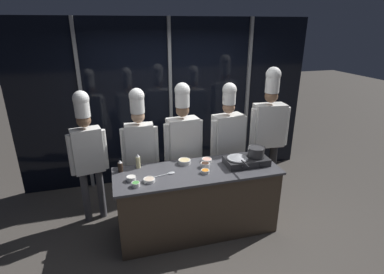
{
  "coord_description": "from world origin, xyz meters",
  "views": [
    {
      "loc": [
        -0.95,
        -3.2,
        2.59
      ],
      "look_at": [
        0.0,
        0.25,
        1.23
      ],
      "focal_mm": 28.0,
      "sensor_mm": 36.0,
      "label": 1
    }
  ],
  "objects_px": {
    "frying_pan": "(238,157)",
    "prep_bowl_scallions": "(136,184)",
    "stock_pot": "(256,151)",
    "squeeze_bottle_oil": "(138,161)",
    "prep_bowl_carrots": "(205,171)",
    "chef_line": "(183,139)",
    "chef_apprentice": "(269,125)",
    "portable_stove": "(246,161)",
    "prep_bowl_shrimp": "(207,160)",
    "prep_bowl_chicken": "(149,180)",
    "prep_bowl_soy_glaze": "(205,165)",
    "serving_spoon_slotted": "(169,174)",
    "chef_head": "(87,148)",
    "squeeze_bottle_soy": "(120,166)",
    "prep_bowl_ginger": "(184,161)",
    "chef_sous": "(140,144)",
    "prep_bowl_rice": "(131,178)",
    "chef_pastry": "(228,135)"
  },
  "relations": [
    {
      "from": "portable_stove",
      "to": "chef_line",
      "type": "distance_m",
      "value": 0.93
    },
    {
      "from": "prep_bowl_scallions",
      "to": "chef_apprentice",
      "type": "distance_m",
      "value": 2.28
    },
    {
      "from": "serving_spoon_slotted",
      "to": "chef_sous",
      "type": "relative_size",
      "value": 0.15
    },
    {
      "from": "prep_bowl_chicken",
      "to": "chef_line",
      "type": "bearing_deg",
      "value": 51.4
    },
    {
      "from": "squeeze_bottle_soy",
      "to": "prep_bowl_rice",
      "type": "bearing_deg",
      "value": -68.34
    },
    {
      "from": "squeeze_bottle_oil",
      "to": "chef_apprentice",
      "type": "bearing_deg",
      "value": 11.0
    },
    {
      "from": "chef_line",
      "to": "chef_apprentice",
      "type": "relative_size",
      "value": 0.93
    },
    {
      "from": "frying_pan",
      "to": "squeeze_bottle_oil",
      "type": "bearing_deg",
      "value": 167.22
    },
    {
      "from": "prep_bowl_carrots",
      "to": "serving_spoon_slotted",
      "type": "bearing_deg",
      "value": 167.96
    },
    {
      "from": "prep_bowl_soy_glaze",
      "to": "prep_bowl_shrimp",
      "type": "bearing_deg",
      "value": 64.28
    },
    {
      "from": "prep_bowl_soy_glaze",
      "to": "chef_pastry",
      "type": "distance_m",
      "value": 0.82
    },
    {
      "from": "prep_bowl_chicken",
      "to": "prep_bowl_scallions",
      "type": "distance_m",
      "value": 0.17
    },
    {
      "from": "prep_bowl_chicken",
      "to": "chef_line",
      "type": "relative_size",
      "value": 0.07
    },
    {
      "from": "prep_bowl_carrots",
      "to": "squeeze_bottle_soy",
      "type": "bearing_deg",
      "value": 162.07
    },
    {
      "from": "squeeze_bottle_oil",
      "to": "prep_bowl_soy_glaze",
      "type": "bearing_deg",
      "value": -14.44
    },
    {
      "from": "frying_pan",
      "to": "chef_apprentice",
      "type": "bearing_deg",
      "value": 40.18
    },
    {
      "from": "prep_bowl_rice",
      "to": "prep_bowl_chicken",
      "type": "distance_m",
      "value": 0.21
    },
    {
      "from": "chef_line",
      "to": "prep_bowl_ginger",
      "type": "bearing_deg",
      "value": 72.95
    },
    {
      "from": "prep_bowl_soy_glaze",
      "to": "frying_pan",
      "type": "bearing_deg",
      "value": -9.4
    },
    {
      "from": "prep_bowl_soy_glaze",
      "to": "prep_bowl_scallions",
      "type": "relative_size",
      "value": 1.24
    },
    {
      "from": "prep_bowl_carrots",
      "to": "chef_line",
      "type": "bearing_deg",
      "value": 98.6
    },
    {
      "from": "squeeze_bottle_oil",
      "to": "chef_pastry",
      "type": "xyz_separation_m",
      "value": [
        1.36,
        0.39,
        0.07
      ]
    },
    {
      "from": "squeeze_bottle_soy",
      "to": "prep_bowl_ginger",
      "type": "height_order",
      "value": "squeeze_bottle_soy"
    },
    {
      "from": "prep_bowl_shrimp",
      "to": "prep_bowl_ginger",
      "type": "bearing_deg",
      "value": 175.97
    },
    {
      "from": "prep_bowl_chicken",
      "to": "serving_spoon_slotted",
      "type": "relative_size",
      "value": 0.49
    },
    {
      "from": "frying_pan",
      "to": "prep_bowl_carrots",
      "type": "bearing_deg",
      "value": -169.06
    },
    {
      "from": "portable_stove",
      "to": "squeeze_bottle_oil",
      "type": "bearing_deg",
      "value": 168.6
    },
    {
      "from": "prep_bowl_scallions",
      "to": "serving_spoon_slotted",
      "type": "distance_m",
      "value": 0.45
    },
    {
      "from": "prep_bowl_soy_glaze",
      "to": "squeeze_bottle_oil",
      "type": "bearing_deg",
      "value": 165.56
    },
    {
      "from": "stock_pot",
      "to": "chef_apprentice",
      "type": "relative_size",
      "value": 0.12
    },
    {
      "from": "stock_pot",
      "to": "chef_sous",
      "type": "xyz_separation_m",
      "value": [
        -1.42,
        0.62,
        0.02
      ]
    },
    {
      "from": "squeeze_bottle_oil",
      "to": "prep_bowl_shrimp",
      "type": "bearing_deg",
      "value": -3.94
    },
    {
      "from": "stock_pot",
      "to": "chef_head",
      "type": "xyz_separation_m",
      "value": [
        -2.1,
        0.63,
        0.03
      ]
    },
    {
      "from": "stock_pot",
      "to": "serving_spoon_slotted",
      "type": "relative_size",
      "value": 0.87
    },
    {
      "from": "frying_pan",
      "to": "prep_bowl_scallions",
      "type": "relative_size",
      "value": 4.92
    },
    {
      "from": "stock_pot",
      "to": "squeeze_bottle_oil",
      "type": "bearing_deg",
      "value": 169.57
    },
    {
      "from": "prep_bowl_carrots",
      "to": "chef_head",
      "type": "height_order",
      "value": "chef_head"
    },
    {
      "from": "portable_stove",
      "to": "frying_pan",
      "type": "height_order",
      "value": "frying_pan"
    },
    {
      "from": "frying_pan",
      "to": "prep_bowl_carrots",
      "type": "distance_m",
      "value": 0.48
    },
    {
      "from": "serving_spoon_slotted",
      "to": "chef_apprentice",
      "type": "bearing_deg",
      "value": 21.58
    },
    {
      "from": "prep_bowl_soy_glaze",
      "to": "serving_spoon_slotted",
      "type": "height_order",
      "value": "prep_bowl_soy_glaze"
    },
    {
      "from": "prep_bowl_shrimp",
      "to": "chef_sous",
      "type": "height_order",
      "value": "chef_sous"
    },
    {
      "from": "portable_stove",
      "to": "serving_spoon_slotted",
      "type": "bearing_deg",
      "value": -179.92
    },
    {
      "from": "prep_bowl_ginger",
      "to": "chef_sous",
      "type": "height_order",
      "value": "chef_sous"
    },
    {
      "from": "prep_bowl_shrimp",
      "to": "chef_pastry",
      "type": "distance_m",
      "value": 0.67
    },
    {
      "from": "prep_bowl_rice",
      "to": "prep_bowl_chicken",
      "type": "bearing_deg",
      "value": -22.36
    },
    {
      "from": "prep_bowl_scallions",
      "to": "chef_line",
      "type": "bearing_deg",
      "value": 47.02
    },
    {
      "from": "portable_stove",
      "to": "prep_bowl_shrimp",
      "type": "xyz_separation_m",
      "value": [
        -0.47,
        0.21,
        -0.02
      ]
    },
    {
      "from": "stock_pot",
      "to": "prep_bowl_scallions",
      "type": "height_order",
      "value": "stock_pot"
    },
    {
      "from": "prep_bowl_soy_glaze",
      "to": "chef_sous",
      "type": "relative_size",
      "value": 0.06
    }
  ]
}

